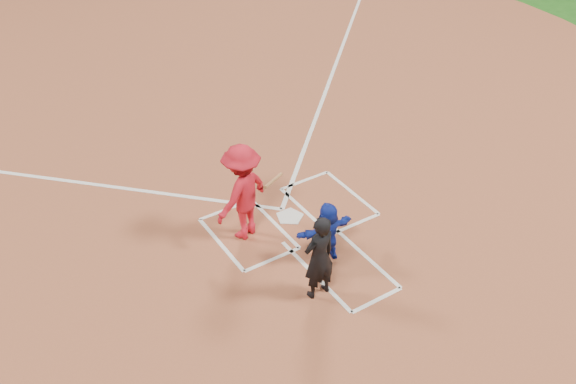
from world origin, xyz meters
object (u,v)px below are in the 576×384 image
home_plate (290,217)px  catcher (327,232)px  umpire (319,257)px  batter_at_plate (242,192)px

home_plate → catcher: size_ratio=0.48×
catcher → home_plate: bearing=-91.1°
home_plate → catcher: (-0.11, -1.43, 0.62)m
home_plate → umpire: size_ratio=0.36×
umpire → batter_at_plate: size_ratio=0.84×
catcher → batter_at_plate: (-0.93, 1.47, 0.37)m
catcher → umpire: umpire is taller
home_plate → batter_at_plate: batter_at_plate is taller
home_plate → umpire: bearing=70.0°
catcher → umpire: bearing=48.7°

